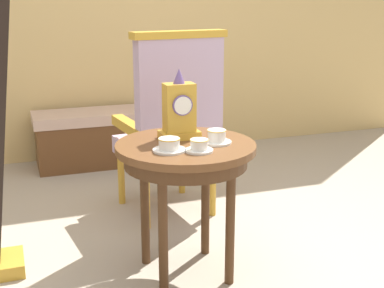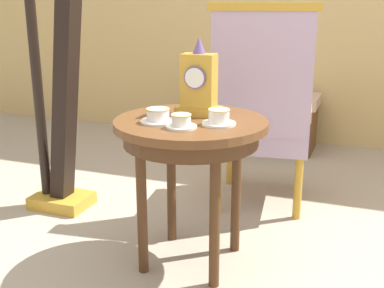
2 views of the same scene
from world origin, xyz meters
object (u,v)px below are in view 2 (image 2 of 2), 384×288
object	(u,v)px
teacup_left	(158,116)
armchair	(262,106)
teacup_right	(181,122)
teacup_center	(219,118)
side_table	(191,139)
window_bench	(258,120)
mantel_clock	(199,84)
harp	(57,78)

from	to	relation	value
teacup_left	armchair	bearing A→B (deg)	72.09
teacup_right	teacup_center	xyz separation A→B (m)	(0.12, 0.10, 0.00)
side_table	window_bench	world-z (taller)	side_table
teacup_left	mantel_clock	size ratio (longest dim) A/B	0.44
mantel_clock	teacup_center	bearing A→B (deg)	-45.68
teacup_left	armchair	xyz separation A→B (m)	(0.26, 0.81, -0.10)
teacup_right	harp	distance (m)	1.01
teacup_left	window_bench	world-z (taller)	teacup_left
side_table	teacup_left	bearing A→B (deg)	-138.52
armchair	harp	world-z (taller)	harp
mantel_clock	harp	xyz separation A→B (m)	(-0.88, 0.22, -0.05)
teacup_right	window_bench	bearing A→B (deg)	94.07
teacup_left	teacup_center	distance (m)	0.25
teacup_left	harp	world-z (taller)	harp
teacup_center	mantel_clock	bearing A→B (deg)	134.32
armchair	window_bench	size ratio (longest dim) A/B	1.21
teacup_center	armchair	world-z (taller)	armchair
side_table	teacup_center	distance (m)	0.18
window_bench	teacup_left	bearing A→B (deg)	-89.32
side_table	teacup_center	bearing A→B (deg)	-17.79
teacup_center	harp	distance (m)	1.08
teacup_left	teacup_center	world-z (taller)	teacup_center
mantel_clock	harp	bearing A→B (deg)	166.08
armchair	teacup_right	bearing A→B (deg)	-99.21
teacup_left	armchair	distance (m)	0.85
teacup_center	mantel_clock	distance (m)	0.22
teacup_right	mantel_clock	world-z (taller)	mantel_clock
teacup_center	harp	size ratio (longest dim) A/B	0.08
side_table	window_bench	size ratio (longest dim) A/B	0.71
side_table	mantel_clock	size ratio (longest dim) A/B	1.98
teacup_center	harp	bearing A→B (deg)	160.65
harp	mantel_clock	bearing A→B (deg)	-13.92
teacup_right	teacup_center	size ratio (longest dim) A/B	0.89
armchair	window_bench	xyz separation A→B (m)	(-0.28, 1.19, -0.37)
teacup_left	teacup_right	size ratio (longest dim) A/B	1.19
teacup_right	mantel_clock	bearing A→B (deg)	92.86
mantel_clock	armchair	world-z (taller)	armchair
teacup_right	mantel_clock	xyz separation A→B (m)	(-0.01, 0.24, 0.11)
mantel_clock	teacup_left	bearing A→B (deg)	-119.87
teacup_center	armchair	xyz separation A→B (m)	(0.02, 0.75, -0.10)
mantel_clock	window_bench	distance (m)	1.90
window_bench	harp	bearing A→B (deg)	-115.28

